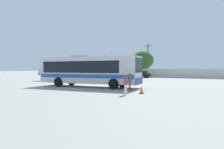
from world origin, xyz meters
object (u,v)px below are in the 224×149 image
attendant_by_bus_door (130,80)px  passenger_waiting_on_apron (126,83)px  utility_pole_near (148,59)px  parked_car_leftmost_grey (92,74)px  vendor_umbrella_near_gate_green (46,69)px  roadside_tree_midleft (143,60)px  coach_bus_silver_blue (88,70)px  parked_car_third_black (141,74)px  traffic_cone_on_apron (142,90)px  parked_car_second_red (113,74)px  roadside_tree_left (104,62)px

attendant_by_bus_door → passenger_waiting_on_apron: 2.60m
passenger_waiting_on_apron → utility_pole_near: (-9.69, 33.27, 3.38)m
attendant_by_bus_door → parked_car_leftmost_grey: (-21.02, 24.09, -0.15)m
vendor_umbrella_near_gate_green → roadside_tree_midleft: (6.58, 27.88, 2.45)m
coach_bus_silver_blue → parked_car_third_black: size_ratio=2.46×
passenger_waiting_on_apron → vendor_umbrella_near_gate_green: (-19.14, 9.52, 0.99)m
attendant_by_bus_door → utility_pole_near: size_ratio=0.20×
roadside_tree_midleft → traffic_cone_on_apron: size_ratio=10.66×
vendor_umbrella_near_gate_green → parked_car_third_black: (9.77, 17.96, -1.10)m
passenger_waiting_on_apron → vendor_umbrella_near_gate_green: size_ratio=0.64×
coach_bus_silver_blue → roadside_tree_midleft: roadside_tree_midleft is taller
coach_bus_silver_blue → utility_pole_near: (-3.29, 29.43, 2.44)m
coach_bus_silver_blue → traffic_cone_on_apron: bearing=-20.2°
attendant_by_bus_door → parked_car_third_black: (-8.60, 25.00, -0.14)m
parked_car_leftmost_grey → roadside_tree_midleft: (9.23, 10.82, 3.56)m
parked_car_third_black → vendor_umbrella_near_gate_green: bearing=-118.5°
passenger_waiting_on_apron → traffic_cone_on_apron: 1.57m
roadside_tree_midleft → parked_car_leftmost_grey: bearing=-130.5°
passenger_waiting_on_apron → parked_car_second_red: passenger_waiting_on_apron is taller
parked_car_leftmost_grey → utility_pole_near: size_ratio=0.50×
parked_car_second_red → passenger_waiting_on_apron: bearing=-59.2°
roadside_tree_midleft → utility_pole_near: bearing=-55.1°
parked_car_second_red → roadside_tree_left: size_ratio=0.69×
roadside_tree_midleft → parked_car_third_black: bearing=-72.2°
roadside_tree_left → roadside_tree_midleft: bearing=5.4°
passenger_waiting_on_apron → vendor_umbrella_near_gate_green: bearing=153.6°
parked_car_leftmost_grey → parked_car_second_red: 5.97m
coach_bus_silver_blue → roadside_tree_left: 37.12m
vendor_umbrella_near_gate_green → parked_car_leftmost_grey: (-2.65, 17.06, -1.11)m
attendant_by_bus_door → parked_car_third_black: 26.44m
attendant_by_bus_door → parked_car_third_black: attendant_by_bus_door is taller
parked_car_leftmost_grey → roadside_tree_midleft: size_ratio=0.61×
parked_car_leftmost_grey → parked_car_third_black: (12.42, 0.90, 0.01)m
parked_car_third_black → roadside_tree_midleft: roadside_tree_midleft is taller
vendor_umbrella_near_gate_green → roadside_tree_left: (-5.17, 26.77, 2.12)m
parked_car_leftmost_grey → roadside_tree_left: size_ratio=0.68×
utility_pole_near → vendor_umbrella_near_gate_green: bearing=-111.7°
passenger_waiting_on_apron → parked_car_leftmost_grey: bearing=129.3°
vendor_umbrella_near_gate_green → roadside_tree_left: 27.34m
roadside_tree_midleft → parked_car_second_red: bearing=-106.7°
attendant_by_bus_door → utility_pole_near: 32.23m
coach_bus_silver_blue → utility_pole_near: size_ratio=1.40×
coach_bus_silver_blue → passenger_waiting_on_apron: bearing=-30.9°
parked_car_leftmost_grey → parked_car_second_red: bearing=-0.6°
passenger_waiting_on_apron → vendor_umbrella_near_gate_green: 21.39m
vendor_umbrella_near_gate_green → traffic_cone_on_apron: size_ratio=3.91×
coach_bus_silver_blue → attendant_by_bus_door: (5.64, -1.35, -0.91)m
parked_car_second_red → vendor_umbrella_near_gate_green: bearing=-101.1°
utility_pole_near → parked_car_leftmost_grey: bearing=-151.1°
attendant_by_bus_door → parked_car_leftmost_grey: size_ratio=0.40×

